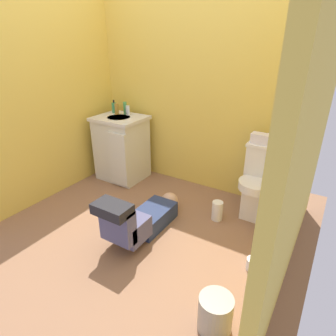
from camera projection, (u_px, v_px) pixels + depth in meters
The scene contains 16 objects.
ground_plane at pixel (147, 224), 2.94m from camera, with size 3.05×3.04×0.04m, color #8C6246.
wall_back at pixel (198, 87), 3.25m from camera, with size 2.71×0.08×2.40m, color #E4C04B.
wall_left at pixel (42, 90), 3.05m from camera, with size 0.08×2.04×2.40m, color #E4C04B.
wall_right at pixel (311, 128), 1.80m from camera, with size 0.08×2.04×2.40m, color #E4C04B.
toilet at pixel (259, 182), 2.92m from camera, with size 0.36×0.46×0.75m.
vanity_cabinet at pixel (122, 148), 3.70m from camera, with size 0.60×0.53×0.82m.
faucet at pixel (127, 110), 3.62m from camera, with size 0.02×0.02×0.10m, color silver.
person_plumber at pixel (141, 218), 2.68m from camera, with size 0.39×1.06×0.52m.
tissue_box at pixel (263, 139), 2.83m from camera, with size 0.22×0.11×0.10m, color silver.
soap_dispenser at pixel (114, 108), 3.69m from camera, with size 0.06×0.06×0.17m.
bottle_amber at pixel (117, 109), 3.62m from camera, with size 0.05×0.05×0.14m, color #C18B31.
bottle_green at pixel (125, 108), 3.63m from camera, with size 0.04×0.04×0.15m, color #48A052.
bottle_clear at pixel (128, 110), 3.59m from camera, with size 0.05×0.05×0.12m, color silver.
trash_can at pixel (215, 314), 1.81m from camera, with size 0.22×0.22×0.26m, color #9E9888.
paper_towel_roll at pixel (217, 211), 2.93m from camera, with size 0.11×0.11×0.20m, color white.
toilet_paper_roll at pixel (253, 264), 2.31m from camera, with size 0.11×0.11×0.10m, color white.
Camera 1 is at (1.46, -1.95, 1.72)m, focal length 30.73 mm.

